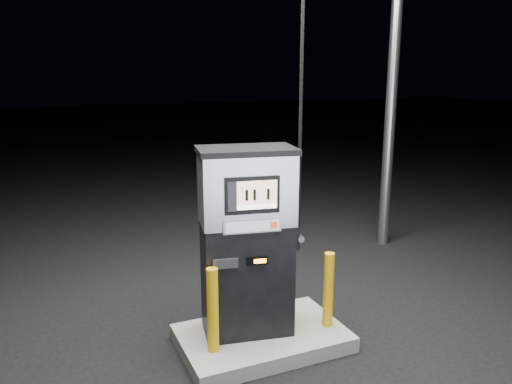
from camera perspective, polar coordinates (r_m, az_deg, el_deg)
name	(u,v)px	position (r m, az deg, el deg)	size (l,w,h in m)	color
ground	(262,345)	(5.16, 0.70, -17.07)	(80.00, 80.00, 0.00)	black
pump_island	(262,338)	(5.12, 0.71, -16.35)	(1.60, 1.00, 0.15)	#61615D
fuel_dispenser	(247,240)	(4.74, -1.03, -5.49)	(1.04, 0.69, 3.76)	black
bollard_left	(213,310)	(4.61, -4.97, -13.32)	(0.11, 0.11, 0.80)	#CB960B
bollard_right	(328,290)	(5.07, 8.27, -10.99)	(0.10, 0.10, 0.77)	#CB960B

